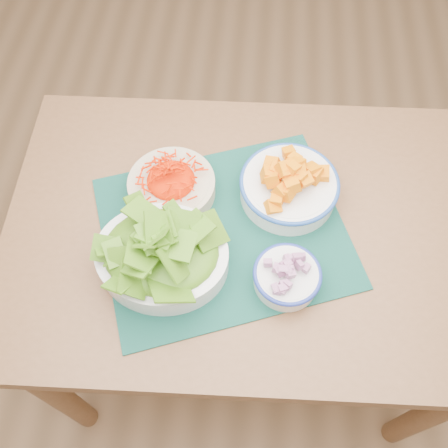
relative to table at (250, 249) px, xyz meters
name	(u,v)px	position (x,y,z in m)	size (l,w,h in m)	color
ground	(192,333)	(-0.17, -0.01, -0.64)	(4.00, 4.00, 0.00)	#A4784F
table	(250,249)	(0.00, 0.00, 0.00)	(1.11, 0.76, 0.75)	brown
placemat	(224,231)	(-0.06, -0.02, 0.11)	(0.51, 0.42, 0.00)	#082B25
carrot_bowl	(171,183)	(-0.18, 0.07, 0.15)	(0.23, 0.23, 0.08)	#C2B190
squash_bowl	(290,182)	(0.07, 0.08, 0.17)	(0.24, 0.24, 0.11)	silver
lettuce_bowl	(161,251)	(-0.18, -0.11, 0.18)	(0.28, 0.24, 0.13)	white
onion_bowl	(287,275)	(0.07, -0.13, 0.15)	(0.14, 0.14, 0.07)	silver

